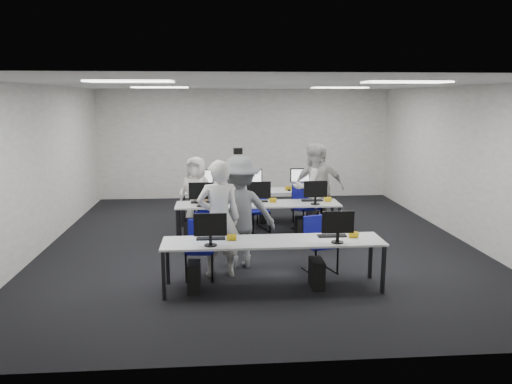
{
  "coord_description": "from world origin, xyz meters",
  "views": [
    {
      "loc": [
        -0.81,
        -9.31,
        2.75
      ],
      "look_at": [
        -0.06,
        -0.03,
        1.0
      ],
      "focal_mm": 35.0,
      "sensor_mm": 36.0,
      "label": 1
    }
  ],
  "objects": [
    {
      "name": "room",
      "position": [
        0.0,
        0.0,
        1.5
      ],
      "size": [
        9.0,
        9.02,
        3.0
      ],
      "color": "black",
      "rests_on": "ground"
    },
    {
      "name": "ceiling_panels",
      "position": [
        0.0,
        0.0,
        2.98
      ],
      "size": [
        5.2,
        4.6,
        0.02
      ],
      "color": "white",
      "rests_on": "room"
    },
    {
      "name": "desk_front",
      "position": [
        0.0,
        -2.4,
        0.68
      ],
      "size": [
        3.2,
        0.7,
        0.73
      ],
      "color": "#ADAFB1",
      "rests_on": "ground"
    },
    {
      "name": "desk_mid",
      "position": [
        0.0,
        0.2,
        0.68
      ],
      "size": [
        3.2,
        0.7,
        0.73
      ],
      "color": "#ADAFB1",
      "rests_on": "ground"
    },
    {
      "name": "desk_back",
      "position": [
        0.0,
        1.6,
        0.68
      ],
      "size": [
        3.2,
        0.7,
        0.73
      ],
      "color": "#ADAFB1",
      "rests_on": "ground"
    },
    {
      "name": "equipment_front",
      "position": [
        -0.19,
        -2.42,
        0.36
      ],
      "size": [
        2.51,
        0.41,
        1.19
      ],
      "color": "#0C2FA0",
      "rests_on": "desk_front"
    },
    {
      "name": "equipment_mid",
      "position": [
        -0.19,
        0.18,
        0.36
      ],
      "size": [
        2.91,
        0.41,
        1.19
      ],
      "color": "white",
      "rests_on": "desk_mid"
    },
    {
      "name": "equipment_back",
      "position": [
        0.19,
        1.62,
        0.36
      ],
      "size": [
        2.91,
        0.41,
        1.19
      ],
      "color": "white",
      "rests_on": "desk_back"
    },
    {
      "name": "chair_0",
      "position": [
        -1.07,
        -1.86,
        0.28
      ],
      "size": [
        0.47,
        0.51,
        0.89
      ],
      "rotation": [
        0.0,
        0.0,
        -0.07
      ],
      "color": "navy",
      "rests_on": "ground"
    },
    {
      "name": "chair_1",
      "position": [
        0.83,
        -1.73,
        0.28
      ],
      "size": [
        0.56,
        0.58,
        0.89
      ],
      "rotation": [
        0.0,
        0.0,
        0.31
      ],
      "color": "navy",
      "rests_on": "ground"
    },
    {
      "name": "chair_2",
      "position": [
        -1.04,
        0.68,
        0.26
      ],
      "size": [
        0.51,
        0.53,
        0.82
      ],
      "rotation": [
        0.0,
        0.0,
        0.28
      ],
      "color": "navy",
      "rests_on": "ground"
    },
    {
      "name": "chair_3",
      "position": [
        0.04,
        0.82,
        0.27
      ],
      "size": [
        0.53,
        0.56,
        0.84
      ],
      "rotation": [
        0.0,
        0.0,
        0.32
      ],
      "color": "navy",
      "rests_on": "ground"
    },
    {
      "name": "chair_4",
      "position": [
        1.08,
        0.82,
        0.31
      ],
      "size": [
        0.64,
        0.66,
        0.99
      ],
      "rotation": [
        0.0,
        0.0,
        0.35
      ],
      "color": "navy",
      "rests_on": "ground"
    },
    {
      "name": "chair_5",
      "position": [
        -0.93,
        0.95,
        0.29
      ],
      "size": [
        0.59,
        0.62,
        0.92
      ],
      "rotation": [
        0.0,
        0.0,
        -0.36
      ],
      "color": "navy",
      "rests_on": "ground"
    },
    {
      "name": "chair_6",
      "position": [
        -0.01,
        1.05,
        0.26
      ],
      "size": [
        0.54,
        0.56,
        0.84
      ],
      "rotation": [
        0.0,
        0.0,
        0.36
      ],
      "color": "navy",
      "rests_on": "ground"
    },
    {
      "name": "chair_7",
      "position": [
        1.01,
        1.09,
        0.26
      ],
      "size": [
        0.5,
        0.53,
        0.83
      ],
      "rotation": [
        0.0,
        0.0,
        -0.24
      ],
      "color": "navy",
      "rests_on": "ground"
    },
    {
      "name": "handbag",
      "position": [
        -1.11,
        0.36,
        0.88
      ],
      "size": [
        0.4,
        0.3,
        0.29
      ],
      "primitive_type": "ellipsoid",
      "rotation": [
        0.0,
        0.0,
        -0.2
      ],
      "color": "#A87F56",
      "rests_on": "desk_mid"
    },
    {
      "name": "student_0",
      "position": [
        -0.78,
        -1.79,
        0.92
      ],
      "size": [
        0.71,
        0.49,
        1.84
      ],
      "primitive_type": "imported",
      "rotation": [
        0.0,
        0.0,
        3.23
      ],
      "color": "beige",
      "rests_on": "ground"
    },
    {
      "name": "student_1",
      "position": [
        1.19,
        0.84,
        0.92
      ],
      "size": [
        1.1,
        1.01,
        1.83
      ],
      "primitive_type": "imported",
      "rotation": [
        0.0,
        0.0,
        3.58
      ],
      "color": "beige",
      "rests_on": "ground"
    },
    {
      "name": "student_2",
      "position": [
        -1.22,
        0.98,
        0.78
      ],
      "size": [
        0.9,
        0.76,
        1.57
      ],
      "primitive_type": "imported",
      "rotation": [
        0.0,
        0.0,
        -0.4
      ],
      "color": "beige",
      "rests_on": "ground"
    },
    {
      "name": "student_3",
      "position": [
        1.35,
        0.92,
        0.91
      ],
      "size": [
        1.1,
        0.54,
        1.81
      ],
      "primitive_type": "imported",
      "rotation": [
        0.0,
        0.0,
        -0.09
      ],
      "color": "beige",
      "rests_on": "ground"
    },
    {
      "name": "photographer",
      "position": [
        -0.43,
        -1.37,
        0.92
      ],
      "size": [
        1.26,
        0.81,
        1.84
      ],
      "primitive_type": "imported",
      "rotation": [
        0.0,
        0.0,
        3.25
      ],
      "color": "slate",
      "rests_on": "ground"
    },
    {
      "name": "dslr_camera",
      "position": [
        -0.45,
        -1.19,
        1.9
      ],
      "size": [
        0.16,
        0.19,
        0.1
      ],
      "primitive_type": "cube",
      "rotation": [
        0.0,
        0.0,
        3.25
      ],
      "color": "black",
      "rests_on": "photographer"
    }
  ]
}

